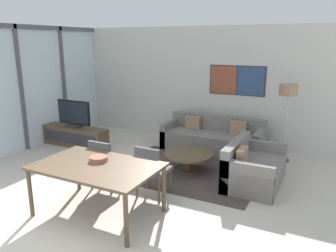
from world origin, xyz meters
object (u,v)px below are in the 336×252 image
Objects in this scene: tv_console at (75,136)px; fruit_bowl at (98,158)px; television at (74,114)px; floor_lamp at (288,96)px; sofa_side at (251,169)px; dining_table at (97,169)px; dining_chair_centre at (151,168)px; dining_chair_left at (105,161)px; sofa_main at (213,139)px; coffee_table at (188,158)px.

tv_console is 6.35× the size of fruit_bowl.
floor_lamp reaches higher than television.
television reaches higher than sofa_side.
television is 3.27m from fruit_bowl.
dining_table is 0.93m from dining_chair_centre.
dining_chair_left reaches higher than tv_console.
dining_chair_centre is at bearing -120.97° from floor_lamp.
tv_console is at bearing 143.01° from dining_chair_left.
tv_console is 1.05× the size of floor_lamp.
dining_table is at bearing -117.82° from dining_chair_centre.
dining_table is 2.02× the size of dining_chair_centre.
dining_chair_centre is at bearing -27.06° from television.
dining_table is (2.53, -2.31, 0.45)m from tv_console.
television is 0.53× the size of dining_table.
sofa_main is 1.88m from sofa_side.
television is 0.98× the size of coffee_table.
dining_chair_centre is 3.27m from floor_lamp.
floor_lamp is (1.54, -0.01, 1.11)m from sofa_main.
sofa_side is 2.68m from fruit_bowl.
dining_chair_centre is (2.96, -1.51, 0.26)m from tv_console.
sofa_side is at bearing 50.45° from dining_table.
sofa_main reaches higher than dining_table.
fruit_bowl reaches higher than sofa_main.
dining_chair_left is at bearing 120.33° from dining_table.
television is 4.28m from sofa_side.
sofa_main is 1.43m from coffee_table.
dining_table is 1.08× the size of floor_lamp.
floor_lamp is at bearing 48.40° from dining_chair_left.
tv_console is 1.79× the size of coffee_table.
dining_table is at bearing -103.56° from coffee_table.
dining_table reaches higher than tv_console.
television reaches higher than tv_console.
fruit_bowl reaches higher than coffee_table.
television is 4.77m from floor_lamp.
coffee_table is 2.19m from dining_table.
dining_chair_centre reaches higher than dining_table.
sofa_side is 0.88× the size of floor_lamp.
dining_chair_left is (-0.93, -2.79, 0.23)m from sofa_main.
sofa_main is 1.60× the size of sofa_side.
dining_chair_centre reaches higher than coffee_table.
television is 3.31m from sofa_main.
floor_lamp reaches higher than dining_table.
dining_table is 6.53× the size of fruit_bowl.
television is at bearing 175.78° from coffee_table.
sofa_main is 3.58m from dining_table.
sofa_side is 2.53m from dining_chair_left.
tv_console is 0.75× the size of sofa_main.
coffee_table is 1.10× the size of dining_chair_centre.
tv_console is at bearing 86.72° from sofa_side.
coffee_table is (3.04, -0.22, 0.03)m from tv_console.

